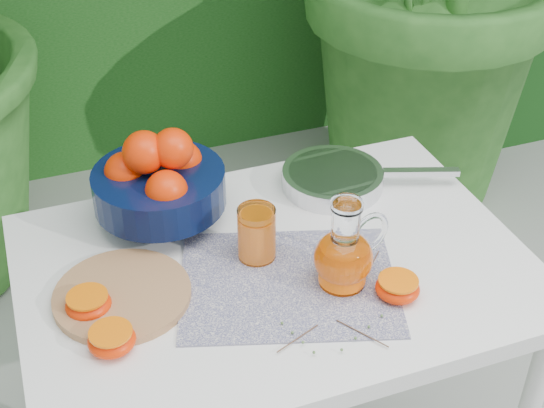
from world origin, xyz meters
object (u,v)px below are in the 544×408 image
object	(u,v)px
juice_pitcher	(344,255)
saute_pan	(334,178)
fruit_bowl	(158,180)
cutting_board	(122,295)
white_table	(275,294)

from	to	relation	value
juice_pitcher	saute_pan	world-z (taller)	juice_pitcher
juice_pitcher	saute_pan	size ratio (longest dim) A/B	0.44
fruit_bowl	saute_pan	distance (m)	0.40
cutting_board	fruit_bowl	xyz separation A→B (m)	(0.13, 0.22, 0.09)
fruit_bowl	juice_pitcher	world-z (taller)	fruit_bowl
white_table	juice_pitcher	size ratio (longest dim) A/B	5.38
cutting_board	juice_pitcher	size ratio (longest dim) A/B	1.39
white_table	cutting_board	world-z (taller)	cutting_board
cutting_board	saute_pan	size ratio (longest dim) A/B	0.61
white_table	fruit_bowl	distance (m)	0.34
cutting_board	fruit_bowl	distance (m)	0.27
white_table	saute_pan	distance (m)	0.32
fruit_bowl	saute_pan	world-z (taller)	fruit_bowl
saute_pan	fruit_bowl	bearing A→B (deg)	178.25
cutting_board	saute_pan	xyz separation A→B (m)	(0.53, 0.21, 0.02)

